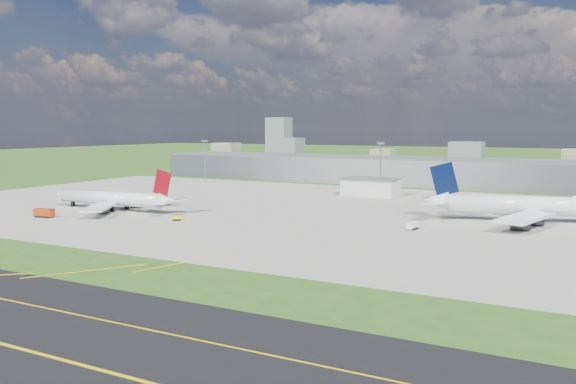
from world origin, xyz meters
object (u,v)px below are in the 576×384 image
at_px(airliner_red_twin, 114,199).
at_px(fire_truck, 44,213).
at_px(van_white_near, 412,226).
at_px(tug_yellow, 177,218).
at_px(airliner_blue_quad, 546,206).

xyz_separation_m(airliner_red_twin, fire_truck, (-9.36, -25.72, -3.03)).
relative_size(airliner_red_twin, van_white_near, 12.33).
bearing_deg(tug_yellow, airliner_red_twin, 122.72).
distance_m(fire_truck, tug_yellow, 50.93).
bearing_deg(airliner_blue_quad, tug_yellow, -168.46).
relative_size(airliner_blue_quad, tug_yellow, 19.97).
xyz_separation_m(airliner_blue_quad, fire_truck, (-165.48, -73.13, -4.18)).
bearing_deg(airliner_red_twin, van_white_near, -174.35).
relative_size(airliner_blue_quad, fire_truck, 10.20).
bearing_deg(airliner_blue_quad, van_white_near, -150.82).
xyz_separation_m(airliner_blue_quad, van_white_near, (-37.81, -35.61, -4.57)).
bearing_deg(airliner_red_twin, airliner_blue_quad, -163.16).
bearing_deg(fire_truck, airliner_red_twin, 57.53).
distance_m(fire_truck, van_white_near, 133.07).
xyz_separation_m(airliner_red_twin, airliner_blue_quad, (156.12, 47.41, 1.15)).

